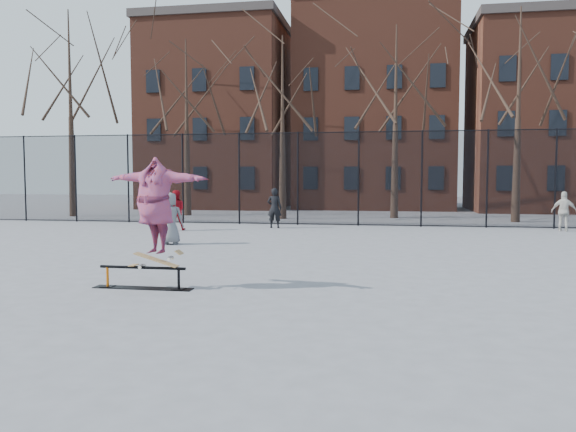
% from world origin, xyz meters
% --- Properties ---
extents(ground, '(100.00, 100.00, 0.00)m').
position_xyz_m(ground, '(0.00, 0.00, 0.00)').
color(ground, slate).
extents(skate_rail, '(1.90, 0.29, 0.42)m').
position_xyz_m(skate_rail, '(-2.08, -1.17, 0.16)').
color(skate_rail, black).
rests_on(skate_rail, ground).
extents(skateboard, '(0.91, 0.22, 0.11)m').
position_xyz_m(skateboard, '(-1.81, -1.17, 0.47)').
color(skateboard, olive).
rests_on(skateboard, skate_rail).
extents(skater, '(2.25, 1.09, 1.76)m').
position_xyz_m(skater, '(-1.81, -1.17, 1.41)').
color(skater, navy).
rests_on(skater, skateboard).
extents(bystander_grey, '(0.85, 0.63, 1.60)m').
position_xyz_m(bystander_grey, '(-4.16, 5.40, 0.80)').
color(bystander_grey, slate).
rests_on(bystander_grey, ground).
extents(bystander_black, '(0.60, 0.41, 1.63)m').
position_xyz_m(bystander_black, '(-2.11, 11.41, 0.81)').
color(bystander_black, black).
rests_on(bystander_black, ground).
extents(bystander_red, '(0.93, 0.84, 1.56)m').
position_xyz_m(bystander_red, '(-5.69, 9.75, 0.78)').
color(bystander_red, '#A00E18').
rests_on(bystander_red, ground).
extents(bystander_white, '(0.96, 0.65, 1.52)m').
position_xyz_m(bystander_white, '(9.07, 12.00, 0.76)').
color(bystander_white, beige).
rests_on(bystander_white, ground).
extents(fence, '(34.03, 0.07, 4.00)m').
position_xyz_m(fence, '(-0.01, 13.00, 2.05)').
color(fence, black).
rests_on(fence, ground).
extents(tree_row, '(33.66, 7.46, 10.67)m').
position_xyz_m(tree_row, '(-0.25, 17.15, 7.36)').
color(tree_row, black).
rests_on(tree_row, ground).
extents(rowhouses, '(29.00, 7.00, 13.00)m').
position_xyz_m(rowhouses, '(0.72, 26.00, 6.06)').
color(rowhouses, '#5B2B1D').
rests_on(rowhouses, ground).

